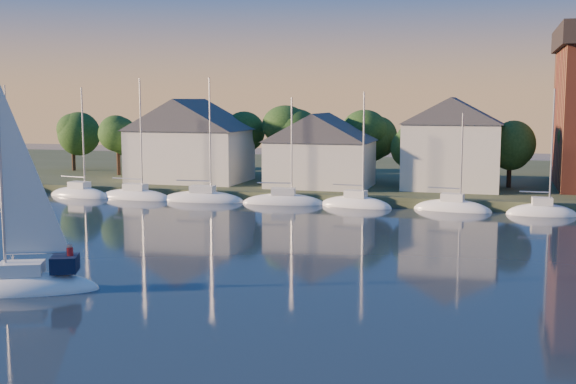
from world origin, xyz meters
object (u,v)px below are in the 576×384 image
at_px(clubhouse_centre, 321,149).
at_px(clubhouse_east, 452,142).
at_px(clubhouse_west, 190,139).
at_px(hero_sailboat, 25,281).

height_order(clubhouse_centre, clubhouse_east, clubhouse_east).
height_order(clubhouse_west, clubhouse_centre, clubhouse_west).
height_order(clubhouse_centre, hero_sailboat, hero_sailboat).
relative_size(clubhouse_west, clubhouse_east, 1.30).
xyz_separation_m(clubhouse_centre, hero_sailboat, (-6.17, -43.84, -4.57)).
height_order(clubhouse_west, clubhouse_east, clubhouse_east).
bearing_deg(hero_sailboat, clubhouse_west, -101.19).
bearing_deg(clubhouse_west, clubhouse_east, 1.91).
height_order(clubhouse_west, hero_sailboat, hero_sailboat).
distance_m(clubhouse_west, clubhouse_east, 30.02).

